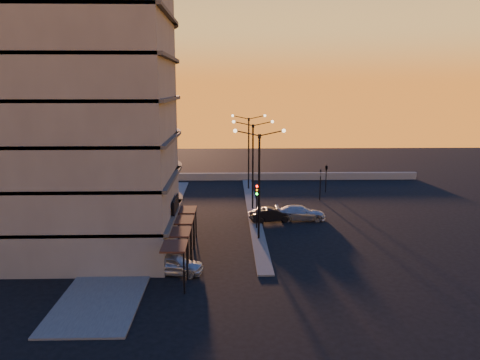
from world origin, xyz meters
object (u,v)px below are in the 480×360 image
traffic_light_main (257,199)px  car_sedan (271,215)px  streetlamp_mid (253,158)px  car_hatchback (174,264)px  car_wagon (300,213)px

traffic_light_main → car_sedan: size_ratio=1.02×
streetlamp_mid → car_hatchback: streetlamp_mid is taller
streetlamp_mid → traffic_light_main: size_ratio=2.24×
traffic_light_main → car_wagon: (4.50, 3.05, -2.17)m
traffic_light_main → car_hatchback: bearing=-122.4°
car_hatchback → car_sedan: 15.02m
car_wagon → car_sedan: bearing=100.5°
traffic_light_main → car_sedan: bearing=57.5°
car_hatchback → car_wagon: (10.95, 13.23, 0.00)m
car_sedan → car_wagon: bearing=-91.5°
car_sedan → streetlamp_mid: bearing=6.8°
streetlamp_mid → traffic_light_main: streetlamp_mid is taller
streetlamp_mid → car_sedan: streetlamp_mid is taller
traffic_light_main → car_wagon: 5.85m
traffic_light_main → car_hatchback: size_ratio=1.01×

